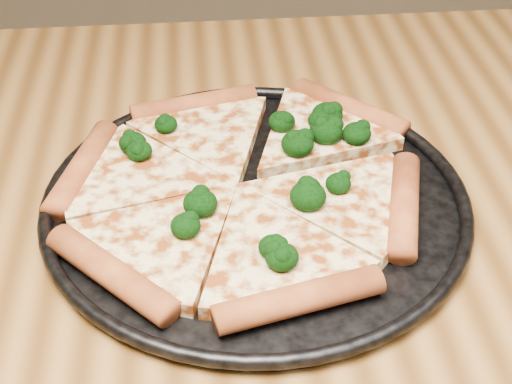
{
  "coord_description": "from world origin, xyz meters",
  "views": [
    {
      "loc": [
        -0.02,
        -0.39,
        1.14
      ],
      "look_at": [
        0.02,
        0.08,
        0.77
      ],
      "focal_mm": 51.7,
      "sensor_mm": 36.0,
      "label": 1
    }
  ],
  "objects": [
    {
      "name": "pizza_pan",
      "position": [
        0.02,
        0.08,
        0.76
      ],
      "size": [
        0.36,
        0.36,
        0.02
      ],
      "color": "black",
      "rests_on": "dining_table"
    },
    {
      "name": "pizza",
      "position": [
        0.01,
        0.1,
        0.77
      ],
      "size": [
        0.33,
        0.33,
        0.02
      ],
      "rotation": [
        0.0,
        0.0,
        0.24
      ],
      "color": "#FEDF9B",
      "rests_on": "pizza_pan"
    },
    {
      "name": "dining_table",
      "position": [
        0.0,
        0.0,
        0.66
      ],
      "size": [
        1.2,
        0.9,
        0.75
      ],
      "color": "#8F5E2C",
      "rests_on": "ground"
    },
    {
      "name": "broccoli_florets",
      "position": [
        0.04,
        0.11,
        0.78
      ],
      "size": [
        0.22,
        0.21,
        0.02
      ],
      "color": "black",
      "rests_on": "pizza"
    }
  ]
}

